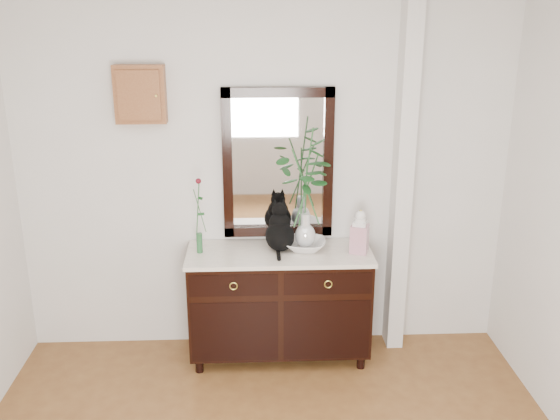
{
  "coord_description": "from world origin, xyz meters",
  "views": [
    {
      "loc": [
        -0.07,
        -2.41,
        2.55
      ],
      "look_at": [
        0.1,
        1.63,
        1.2
      ],
      "focal_mm": 40.0,
      "sensor_mm": 36.0,
      "label": 1
    }
  ],
  "objects_px": {
    "cat": "(280,227)",
    "ginger_jar": "(360,231)",
    "sideboard": "(279,299)",
    "lotus_bowl": "(305,245)"
  },
  "relations": [
    {
      "from": "sideboard",
      "to": "lotus_bowl",
      "type": "bearing_deg",
      "value": 10.63
    },
    {
      "from": "cat",
      "to": "ginger_jar",
      "type": "xyz_separation_m",
      "value": [
        0.56,
        -0.08,
        -0.01
      ]
    },
    {
      "from": "cat",
      "to": "lotus_bowl",
      "type": "distance_m",
      "value": 0.23
    },
    {
      "from": "sideboard",
      "to": "lotus_bowl",
      "type": "height_order",
      "value": "lotus_bowl"
    },
    {
      "from": "cat",
      "to": "ginger_jar",
      "type": "distance_m",
      "value": 0.57
    },
    {
      "from": "lotus_bowl",
      "to": "ginger_jar",
      "type": "bearing_deg",
      "value": -9.14
    },
    {
      "from": "cat",
      "to": "sideboard",
      "type": "bearing_deg",
      "value": -97.72
    },
    {
      "from": "sideboard",
      "to": "ginger_jar",
      "type": "xyz_separation_m",
      "value": [
        0.57,
        -0.03,
        0.54
      ]
    },
    {
      "from": "sideboard",
      "to": "cat",
      "type": "distance_m",
      "value": 0.55
    },
    {
      "from": "sideboard",
      "to": "cat",
      "type": "xyz_separation_m",
      "value": [
        0.01,
        0.05,
        0.55
      ]
    }
  ]
}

